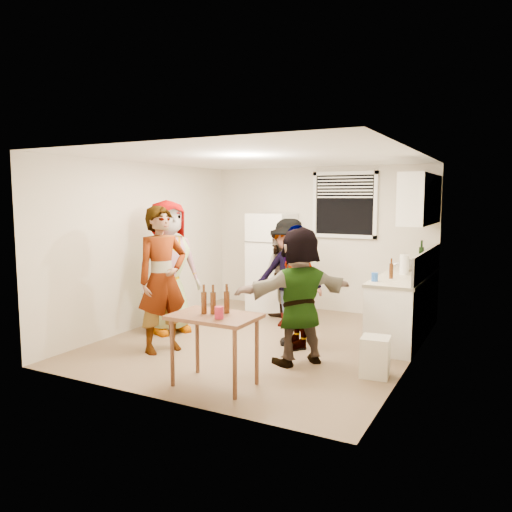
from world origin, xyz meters
The scene contains 23 objects.
room centered at (0.00, 0.00, 0.00)m, with size 4.00×4.50×2.50m, color beige, non-canonical shape.
window centered at (0.45, 2.21, 1.85)m, with size 1.12×0.10×1.06m, color white, non-canonical shape.
refrigerator centered at (-0.75, 1.88, 0.85)m, with size 0.70×0.70×1.70m, color white.
counter_lower centered at (1.70, 1.15, 0.43)m, with size 0.60×2.20×0.86m, color white.
countertop centered at (1.70, 1.15, 0.88)m, with size 0.64×2.22×0.04m, color beige.
backsplash centered at (1.99, 1.15, 1.08)m, with size 0.03×2.20×0.36m, color #ADAA9F.
upper_cabinets centered at (1.83, 1.35, 1.95)m, with size 0.34×1.60×0.70m, color white.
kettle centered at (1.65, 1.43, 0.90)m, with size 0.26×0.21×0.21m, color silver, non-canonical shape.
paper_towel centered at (1.68, 1.12, 0.90)m, with size 0.13×0.13×0.28m, color white.
wine_bottle centered at (1.75, 2.09, 0.90)m, with size 0.08×0.08×0.30m, color black.
beer_bottle_counter centered at (1.60, 0.66, 0.90)m, with size 0.05×0.05×0.20m, color #47230C.
blue_cup centered at (1.46, 0.34, 0.90)m, with size 0.09×0.09×0.11m, color blue.
picture_frame centered at (1.92, 1.50, 0.98)m, with size 0.02×0.18×0.15m, color #EAC44A.
trash_bin centered at (1.74, -0.63, 0.25)m, with size 0.30×0.30×0.45m, color silver.
serving_table centered at (0.30, -1.68, 0.00)m, with size 0.90×0.60×0.76m, color brown, non-canonical shape.
beer_bottle_table centered at (0.38, -1.54, 0.76)m, with size 0.05×0.05×0.21m, color #47230C.
red_cup centered at (0.43, -1.79, 0.76)m, with size 0.09×0.09×0.12m, color #A61F38.
guest_grey centered at (-1.43, -0.19, 0.00)m, with size 0.95×1.94×0.62m, color #9A9A9A.
guest_stripe centered at (-0.92, -0.98, 0.00)m, with size 0.68×1.87×0.45m, color #141933.
guest_back_left centered at (-0.23, 1.08, 0.00)m, with size 0.73×1.51×0.57m, color brown.
guest_back_right centered at (0.01, 0.90, 0.00)m, with size 1.07×1.66×0.62m, color #3E3E44.
guest_black centered at (0.53, -0.02, 0.00)m, with size 0.95×1.62×0.40m, color black.
guest_orange centered at (0.81, -0.61, 0.00)m, with size 1.52×1.64×0.48m, color #C4663F.
Camera 1 is at (3.04, -5.99, 1.98)m, focal length 35.00 mm.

